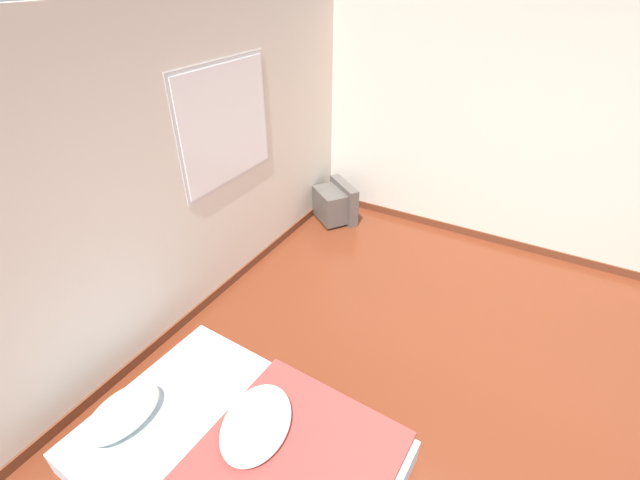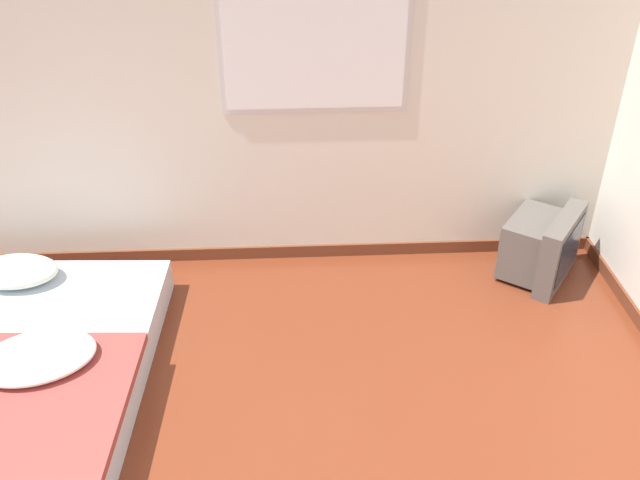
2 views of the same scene
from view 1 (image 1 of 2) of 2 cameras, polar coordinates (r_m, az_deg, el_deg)
The scene contains 4 objects.
wall_back at distance 3.43m, azimuth -22.04°, elevation 5.12°, with size 8.12×0.08×2.60m.
wall_right at distance 4.93m, azimuth 31.89°, elevation 10.72°, with size 0.08×7.91×2.60m.
mattress_bed at distance 3.08m, azimuth -10.94°, elevation -26.50°, with size 1.44×2.01×0.35m.
crt_tv at distance 5.37m, azimuth 2.06°, elevation 4.93°, with size 0.62×0.65×0.48m.
Camera 1 is at (-1.80, 0.28, 2.77)m, focal length 24.00 mm.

